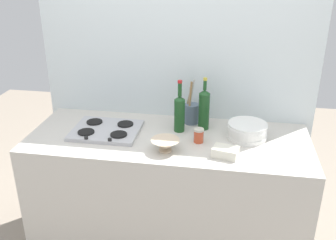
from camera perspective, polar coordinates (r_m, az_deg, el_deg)
name	(u,v)px	position (r m, az deg, el deg)	size (l,w,h in m)	color
counter_block	(168,195)	(2.71, 0.00, -11.07)	(1.80, 0.70, 0.90)	beige
backsplash_panel	(177,87)	(2.74, 1.32, 4.95)	(1.90, 0.06, 2.22)	silver
stovetop_hob	(106,130)	(2.57, -9.10, -1.47)	(0.43, 0.36, 0.04)	#B2B2B7
plate_stack	(247,131)	(2.50, 11.60, -1.56)	(0.25, 0.25, 0.10)	white
wine_bottle_leftmost	(204,109)	(2.55, 5.34, 1.66)	(0.07, 0.07, 0.36)	#19471E
wine_bottle_mid_left	(179,112)	(2.51, 1.71, 1.14)	(0.07, 0.07, 0.35)	#19471E
mixing_bowl	(165,145)	(2.30, -0.41, -3.66)	(0.17, 0.17, 0.07)	beige
butter_dish	(225,152)	(2.27, 8.47, -4.69)	(0.14, 0.10, 0.06)	silver
utensil_crock	(191,112)	(2.65, 3.45, 1.14)	(0.10, 0.10, 0.32)	slate
condiment_jar_front	(199,135)	(2.41, 4.55, -2.28)	(0.06, 0.06, 0.09)	#C64C2D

